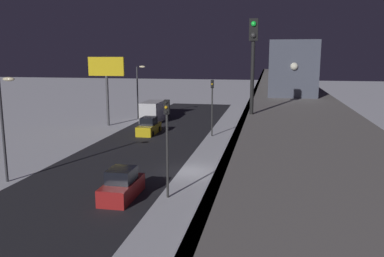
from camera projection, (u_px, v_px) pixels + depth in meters
ground_plane at (189, 172)px, 31.71m from camera, size 240.00×240.00×0.00m
avenue_asphalt at (114, 167)px, 32.89m from camera, size 11.00×87.80×0.01m
elevated_railway at (286, 102)px, 29.30m from camera, size 5.00×87.80×6.64m
subway_train at (284, 62)px, 40.80m from camera, size 2.94×36.87×3.40m
rail_signal at (253, 50)px, 16.67m from camera, size 0.36×0.41×4.00m
sedan_yellow at (149, 127)px, 46.88m from camera, size 1.91×4.59×1.97m
sedan_red at (122, 186)px, 25.79m from camera, size 1.80×4.18×1.97m
box_truck at (155, 111)px, 56.23m from camera, size 2.40×7.40×2.80m
traffic_light_near at (167, 134)px, 25.23m from camera, size 0.32×0.44×6.40m
traffic_light_mid at (212, 100)px, 44.86m from camera, size 0.32×0.44×6.40m
commercial_billboard at (106, 73)px, 51.21m from camera, size 4.80×0.36×8.90m
street_lamp_near at (5, 117)px, 28.32m from camera, size 1.35×0.44×7.65m
street_lamp_far at (139, 86)px, 57.28m from camera, size 1.35×0.44×7.65m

